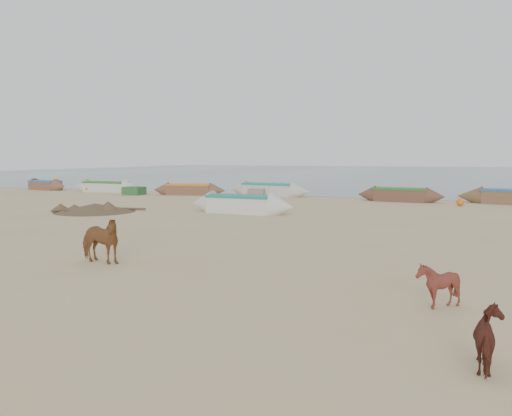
% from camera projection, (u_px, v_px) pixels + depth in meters
% --- Properties ---
extents(ground, '(140.00, 140.00, 0.00)m').
position_uv_depth(ground, '(206.00, 255.00, 14.43)').
color(ground, tan).
rests_on(ground, ground).
extents(sea, '(160.00, 160.00, 0.00)m').
position_uv_depth(sea, '(412.00, 173.00, 90.41)').
color(sea, slate).
rests_on(sea, ground).
extents(cow_adult, '(1.55, 0.84, 1.26)m').
position_uv_depth(cow_adult, '(99.00, 240.00, 13.31)').
color(cow_adult, brown).
rests_on(cow_adult, ground).
extents(calf_front, '(0.80, 0.71, 0.88)m').
position_uv_depth(calf_front, '(438.00, 285.00, 9.39)').
color(calf_front, '#5D261D').
rests_on(calf_front, ground).
extents(calf_right, '(0.98, 1.03, 0.81)m').
position_uv_depth(calf_right, '(494.00, 340.00, 6.65)').
color(calf_right, '#57261C').
rests_on(calf_right, ground).
extents(near_canoe, '(5.72, 1.64, 0.91)m').
position_uv_depth(near_canoe, '(241.00, 204.00, 25.33)').
color(near_canoe, silver).
rests_on(near_canoe, ground).
extents(debris_pile, '(5.22, 5.22, 0.44)m').
position_uv_depth(debris_pile, '(95.00, 208.00, 25.82)').
color(debris_pile, brown).
rests_on(debris_pile, ground).
extents(waterline_canoes, '(57.45, 3.78, 0.93)m').
position_uv_depth(waterline_canoes, '(340.00, 192.00, 34.02)').
color(waterline_canoes, brown).
rests_on(waterline_canoes, ground).
extents(beach_clutter, '(42.53, 3.64, 0.64)m').
position_uv_depth(beach_clutter, '(402.00, 198.00, 31.18)').
color(beach_clutter, '#285A2C').
rests_on(beach_clutter, ground).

